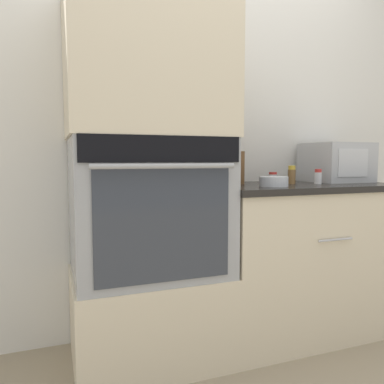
{
  "coord_description": "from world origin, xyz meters",
  "views": [
    {
      "loc": [
        -0.85,
        -1.58,
        1.06
      ],
      "look_at": [
        -0.18,
        0.21,
        0.89
      ],
      "focal_mm": 35.0,
      "sensor_mm": 36.0,
      "label": 1
    }
  ],
  "objects_px": {
    "condiment_jar_mid": "(318,177)",
    "wall_oven": "(148,206)",
    "bowl": "(274,181)",
    "condiment_jar_near": "(273,177)",
    "condiment_jar_far": "(292,175)",
    "microwave": "(336,162)",
    "knife_block": "(230,168)"
  },
  "relations": [
    {
      "from": "wall_oven",
      "to": "microwave",
      "type": "xyz_separation_m",
      "value": [
        1.28,
        0.1,
        0.22
      ]
    },
    {
      "from": "bowl",
      "to": "condiment_jar_near",
      "type": "bearing_deg",
      "value": 57.92
    },
    {
      "from": "condiment_jar_near",
      "to": "condiment_jar_far",
      "type": "height_order",
      "value": "condiment_jar_far"
    },
    {
      "from": "microwave",
      "to": "condiment_jar_near",
      "type": "relative_size",
      "value": 5.53
    },
    {
      "from": "condiment_jar_near",
      "to": "bowl",
      "type": "bearing_deg",
      "value": -122.08
    },
    {
      "from": "condiment_jar_far",
      "to": "condiment_jar_mid",
      "type": "bearing_deg",
      "value": -19.33
    },
    {
      "from": "knife_block",
      "to": "condiment_jar_mid",
      "type": "relative_size",
      "value": 2.69
    },
    {
      "from": "condiment_jar_near",
      "to": "condiment_jar_far",
      "type": "relative_size",
      "value": 0.6
    },
    {
      "from": "wall_oven",
      "to": "condiment_jar_mid",
      "type": "xyz_separation_m",
      "value": [
        1.03,
        -0.05,
        0.14
      ]
    },
    {
      "from": "bowl",
      "to": "microwave",
      "type": "bearing_deg",
      "value": 20.16
    },
    {
      "from": "wall_oven",
      "to": "bowl",
      "type": "distance_m",
      "value": 0.69
    },
    {
      "from": "microwave",
      "to": "condiment_jar_near",
      "type": "distance_m",
      "value": 0.45
    },
    {
      "from": "bowl",
      "to": "condiment_jar_mid",
      "type": "xyz_separation_m",
      "value": [
        0.36,
        0.08,
        0.02
      ]
    },
    {
      "from": "microwave",
      "to": "condiment_jar_mid",
      "type": "distance_m",
      "value": 0.3
    },
    {
      "from": "condiment_jar_near",
      "to": "condiment_jar_far",
      "type": "xyz_separation_m",
      "value": [
        0.02,
        -0.17,
        0.02
      ]
    },
    {
      "from": "condiment_jar_mid",
      "to": "wall_oven",
      "type": "bearing_deg",
      "value": 177.36
    },
    {
      "from": "microwave",
      "to": "condiment_jar_far",
      "type": "xyz_separation_m",
      "value": [
        -0.41,
        -0.09,
        -0.07
      ]
    },
    {
      "from": "knife_block",
      "to": "bowl",
      "type": "height_order",
      "value": "knife_block"
    },
    {
      "from": "wall_oven",
      "to": "bowl",
      "type": "relative_size",
      "value": 4.85
    },
    {
      "from": "wall_oven",
      "to": "knife_block",
      "type": "xyz_separation_m",
      "value": [
        0.53,
        0.13,
        0.19
      ]
    },
    {
      "from": "condiment_jar_mid",
      "to": "condiment_jar_far",
      "type": "xyz_separation_m",
      "value": [
        -0.15,
        0.05,
        0.01
      ]
    },
    {
      "from": "condiment_jar_mid",
      "to": "condiment_jar_far",
      "type": "height_order",
      "value": "condiment_jar_far"
    },
    {
      "from": "microwave",
      "to": "knife_block",
      "type": "bearing_deg",
      "value": 177.43
    },
    {
      "from": "microwave",
      "to": "bowl",
      "type": "height_order",
      "value": "microwave"
    },
    {
      "from": "wall_oven",
      "to": "condiment_jar_near",
      "type": "distance_m",
      "value": 0.88
    },
    {
      "from": "wall_oven",
      "to": "condiment_jar_mid",
      "type": "bearing_deg",
      "value": -2.64
    },
    {
      "from": "knife_block",
      "to": "condiment_jar_far",
      "type": "height_order",
      "value": "knife_block"
    },
    {
      "from": "knife_block",
      "to": "bowl",
      "type": "bearing_deg",
      "value": -62.91
    },
    {
      "from": "bowl",
      "to": "condiment_jar_far",
      "type": "bearing_deg",
      "value": 32.65
    },
    {
      "from": "microwave",
      "to": "knife_block",
      "type": "relative_size",
      "value": 1.52
    },
    {
      "from": "knife_block",
      "to": "condiment_jar_near",
      "type": "distance_m",
      "value": 0.33
    },
    {
      "from": "knife_block",
      "to": "condiment_jar_near",
      "type": "xyz_separation_m",
      "value": [
        0.32,
        0.04,
        -0.07
      ]
    }
  ]
}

